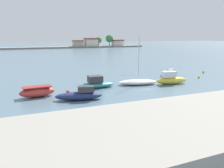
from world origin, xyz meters
TOP-DOWN VIEW (x-y plane):
  - ground_plane at (0.00, 0.00)m, footprint 400.00×400.00m
  - moored_boat_0 at (-10.99, 8.99)m, footprint 3.88×1.73m
  - moored_boat_1 at (-6.90, 6.09)m, footprint 5.16×2.58m
  - moored_boat_2 at (-3.47, 10.79)m, footprint 4.67×1.91m
  - moored_boat_3 at (2.31, 10.25)m, footprint 5.65×3.04m
  - moored_boat_4 at (6.86, 8.86)m, footprint 4.67×1.91m
  - moored_boat_5 at (9.32, 12.72)m, footprint 3.36×1.28m
  - mooring_buoy_0 at (18.06, 14.25)m, footprint 0.41×0.41m
  - mooring_buoy_1 at (13.72, 10.78)m, footprint 0.37×0.37m
  - mooring_buoy_2 at (-7.57, 9.10)m, footprint 0.43×0.43m
  - distant_shoreline at (-2.38, 102.90)m, footprint 108.41×7.53m

SIDE VIEW (x-z plane):
  - ground_plane at x=0.00m, z-range 0.00..0.00m
  - mooring_buoy_1 at x=13.72m, z-range 0.00..0.37m
  - mooring_buoy_0 at x=18.06m, z-range 0.00..0.41m
  - mooring_buoy_2 at x=-7.57m, z-range 0.00..0.43m
  - moored_boat_3 at x=2.31m, z-range -2.94..3.71m
  - moored_boat_5 at x=9.32m, z-range -0.19..1.20m
  - moored_boat_1 at x=-6.90m, z-range -0.21..1.26m
  - moored_boat_2 at x=-3.47m, z-range -0.22..1.34m
  - moored_boat_0 at x=-10.99m, z-range -0.02..1.18m
  - moored_boat_4 at x=6.86m, z-range -0.22..1.59m
  - distant_shoreline at x=-2.38m, z-range -2.06..6.62m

